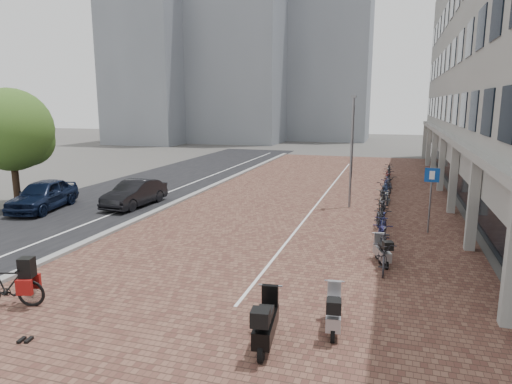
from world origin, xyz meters
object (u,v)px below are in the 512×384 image
at_px(car_navy, 43,195).
at_px(parking_sign, 431,189).
at_px(scooter_back, 334,310).
at_px(car_dark, 135,193).
at_px(scooter_mid, 266,321).
at_px(hero_bike, 8,285).
at_px(scooter_front, 382,250).

height_order(car_navy, parking_sign, parking_sign).
height_order(car_navy, scooter_back, car_navy).
relative_size(car_dark, scooter_mid, 2.35).
bearing_deg(parking_sign, hero_bike, -132.07).
bearing_deg(parking_sign, scooter_front, -107.35).
bearing_deg(car_dark, hero_bike, -70.64).
bearing_deg(car_dark, parking_sign, -0.26).
bearing_deg(scooter_mid, parking_sign, 62.22).
relative_size(hero_bike, scooter_back, 1.30).
relative_size(hero_bike, scooter_front, 1.41).
bearing_deg(scooter_front, car_dark, 140.16).
bearing_deg(hero_bike, car_dark, 0.51).
height_order(car_dark, hero_bike, car_dark).
bearing_deg(scooter_mid, hero_bike, 173.65).
distance_m(scooter_back, parking_sign, 9.84).
bearing_deg(scooter_front, scooter_back, -118.29).
height_order(car_dark, scooter_mid, car_dark).
bearing_deg(car_navy, scooter_front, -21.80).
distance_m(car_navy, car_dark, 4.49).
distance_m(car_dark, parking_sign, 14.45).
height_order(hero_bike, scooter_mid, hero_bike).
bearing_deg(scooter_front, parking_sign, 51.15).
xyz_separation_m(scooter_mid, parking_sign, (4.00, 10.53, 1.26)).
height_order(hero_bike, scooter_front, hero_bike).
bearing_deg(scooter_back, scooter_mid, -145.68).
xyz_separation_m(car_dark, scooter_mid, (10.37, -11.36, -0.08)).
relative_size(scooter_mid, parking_sign, 0.65).
relative_size(car_navy, scooter_back, 2.92).
relative_size(scooter_front, parking_sign, 0.52).
relative_size(car_dark, scooter_front, 2.93).
bearing_deg(scooter_front, scooter_mid, -127.81).
xyz_separation_m(car_navy, car_dark, (3.99, 2.08, -0.08)).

